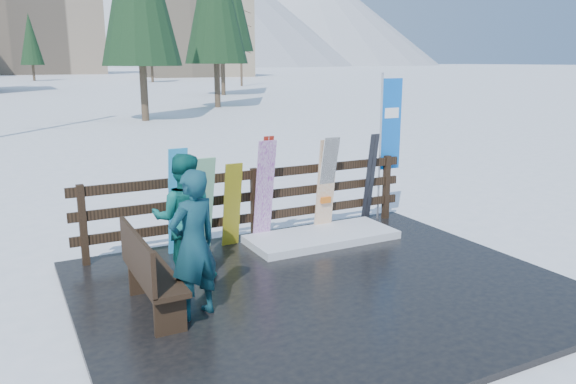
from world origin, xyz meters
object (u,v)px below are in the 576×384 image
snowboard_3 (264,191)px  snowboard_4 (326,185)px  snowboard_0 (178,202)px  snowboard_1 (204,204)px  bench (148,270)px  rental_flag (388,130)px  person_front (193,245)px  snowboard_5 (326,186)px  snowboard_2 (232,205)px  person_back (184,218)px

snowboard_3 → snowboard_4: 1.12m
snowboard_0 → snowboard_1: snowboard_0 is taller
snowboard_3 → snowboard_4: bearing=0.0°
bench → snowboard_1: (1.27, 1.75, 0.21)m
snowboard_4 → rental_flag: bearing=10.7°
snowboard_0 → person_front: person_front is taller
snowboard_5 → rental_flag: 1.68m
bench → snowboard_4: 3.82m
snowboard_4 → rental_flag: rental_flag is taller
snowboard_0 → snowboard_5: (2.50, 0.00, -0.02)m
rental_flag → person_front: 5.02m
snowboard_2 → person_front: person_front is taller
snowboard_1 → rental_flag: size_ratio=0.57×
snowboard_3 → person_front: person_front is taller
person_back → snowboard_5: bearing=-138.9°
person_front → snowboard_0: bearing=-121.8°
rental_flag → person_back: 4.40m
snowboard_3 → snowboard_5: 1.12m
rental_flag → person_front: (-4.38, -2.33, -0.77)m
snowboard_5 → person_front: (-2.93, -2.06, 0.06)m
snowboard_2 → person_back: person_back is taller
bench → snowboard_2: snowboard_2 is taller
snowboard_2 → rental_flag: 3.26m
rental_flag → person_front: bearing=-152.0°
snowboard_1 → rental_flag: rental_flag is taller
snowboard_3 → rental_flag: (2.56, 0.27, 0.79)m
snowboard_0 → snowboard_1: (0.39, 0.00, -0.08)m
bench → snowboard_3: 2.87m
snowboard_2 → person_back: size_ratio=0.80×
bench → snowboard_2: size_ratio=1.12×
bench → snowboard_3: snowboard_3 is taller
snowboard_0 → snowboard_1: size_ratio=1.09×
snowboard_4 → person_front: (-2.94, -2.06, 0.03)m
snowboard_3 → snowboard_4: snowboard_3 is taller
snowboard_2 → person_front: (-1.27, -2.06, 0.18)m
bench → snowboard_4: bearing=27.3°
snowboard_0 → snowboard_1: bearing=0.0°
snowboard_4 → person_front: person_front is taller
snowboard_3 → person_front: 2.75m
snowboard_0 → snowboard_5: snowboard_0 is taller
rental_flag → person_back: bearing=-163.4°
snowboard_5 → snowboard_4: bearing=0.0°
snowboard_0 → snowboard_4: (2.51, 0.00, 0.00)m
bench → person_front: (0.45, -0.31, 0.32)m
bench → rental_flag: 5.34m
rental_flag → bench: bearing=-157.3°
snowboard_0 → snowboard_3: (1.38, -0.00, 0.01)m
person_front → snowboard_2: bearing=-141.6°
snowboard_4 → snowboard_5: snowboard_4 is taller
snowboard_4 → snowboard_2: bearing=-180.0°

